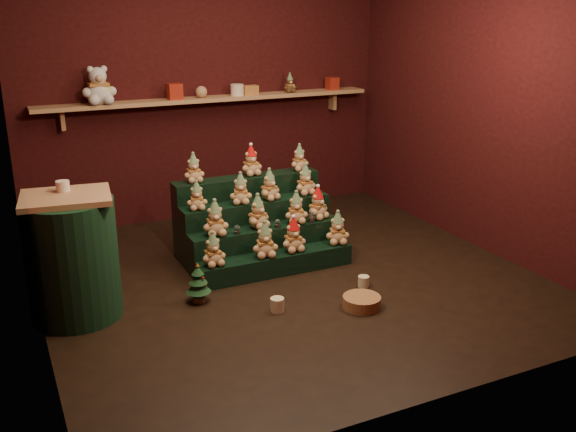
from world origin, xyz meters
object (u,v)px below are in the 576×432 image
mini_christmas_tree (198,283)px  white_bear (98,80)px  snow_globe_b (278,223)px  brown_bear (290,83)px  side_table (72,258)px  riser_tier_front (276,263)px  mug_right (364,282)px  mug_left (277,305)px  snow_globe_a (237,229)px  snow_globe_c (312,217)px  wicker_basket (362,302)px

mini_christmas_tree → white_bear: size_ratio=0.73×
snow_globe_b → white_bear: 2.26m
mini_christmas_tree → brown_bear: size_ratio=1.64×
side_table → white_bear: 2.17m
riser_tier_front → mug_right: size_ratio=14.96×
mug_left → white_bear: 2.92m
side_table → white_bear: (0.59, 1.79, 1.08)m
mini_christmas_tree → snow_globe_a: bearing=40.5°
mug_right → brown_bear: (0.41, 2.28, 1.38)m
mug_right → snow_globe_c: bearing=98.3°
wicker_basket → side_table: bearing=158.0°
snow_globe_b → mini_christmas_tree: size_ratio=0.23×
mug_left → wicker_basket: mug_left is taller
snow_globe_b → mug_right: 0.93m
snow_globe_a → side_table: side_table is taller
snow_globe_b → mug_right: snow_globe_b is taller
mug_left → mug_right: 0.84m
snow_globe_a → riser_tier_front: bearing=-28.4°
riser_tier_front → mini_christmas_tree: bearing=-161.6°
snow_globe_c → mug_right: snow_globe_c is taller
side_table → snow_globe_c: bearing=14.1°
mini_christmas_tree → white_bear: 2.42m
snow_globe_c → wicker_basket: snow_globe_c is taller
snow_globe_c → brown_bear: (0.52, 1.54, 1.01)m
white_bear → brown_bear: bearing=-0.8°
snow_globe_b → snow_globe_c: snow_globe_c is taller
mug_right → white_bear: 3.18m
snow_globe_a → mug_left: 0.90m
mug_left → brown_bear: brown_bear is taller
snow_globe_a → mini_christmas_tree: (-0.50, -0.42, -0.24)m
riser_tier_front → snow_globe_a: (-0.30, 0.16, 0.31)m
snow_globe_a → mug_left: snow_globe_a is taller
snow_globe_a → white_bear: bearing=117.5°
snow_globe_a → brown_bear: bearing=51.1°
snow_globe_c → mini_christmas_tree: 1.31m
riser_tier_front → snow_globe_a: bearing=151.6°
snow_globe_a → mini_christmas_tree: snow_globe_a is taller
mini_christmas_tree → wicker_basket: mini_christmas_tree is taller
snow_globe_c → mini_christmas_tree: size_ratio=0.28×
snow_globe_a → side_table: 1.42m
wicker_basket → riser_tier_front: bearing=109.3°
mini_christmas_tree → snow_globe_c: bearing=19.1°
mug_right → side_table: bearing=167.7°
mug_left → wicker_basket: (0.62, -0.23, -0.01)m
snow_globe_b → white_bear: (-1.19, 1.54, 1.15)m
snow_globe_a → wicker_basket: snow_globe_a is taller
riser_tier_front → white_bear: 2.50m
white_bear → brown_bear: (2.05, 0.00, -0.13)m
snow_globe_c → brown_bear: 1.92m
snow_globe_a → snow_globe_b: (0.38, 0.00, -0.00)m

